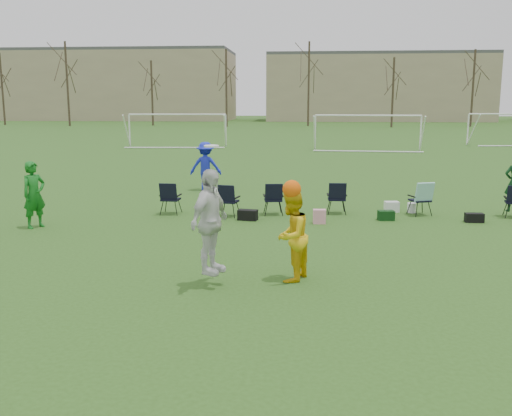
# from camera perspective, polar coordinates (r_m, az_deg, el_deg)

# --- Properties ---
(ground) EXTENTS (260.00, 260.00, 0.00)m
(ground) POSITION_cam_1_polar(r_m,az_deg,el_deg) (9.48, 6.70, -10.23)
(ground) COLOR #2C5019
(ground) RESTS_ON ground
(fielder_green_near) EXTENTS (0.71, 0.78, 1.80)m
(fielder_green_near) POSITION_cam_1_polar(r_m,az_deg,el_deg) (16.40, -21.30, 1.25)
(fielder_green_near) COLOR #12671A
(fielder_green_near) RESTS_ON ground
(fielder_blue) EXTENTS (1.23, 0.75, 1.85)m
(fielder_blue) POSITION_cam_1_polar(r_m,az_deg,el_deg) (21.94, -5.07, 4.19)
(fielder_blue) COLOR #1A26C6
(fielder_blue) RESTS_ON ground
(center_contest) EXTENTS (2.35, 1.61, 2.60)m
(center_contest) POSITION_cam_1_polar(r_m,az_deg,el_deg) (10.52, -0.53, -2.01)
(center_contest) COLOR silver
(center_contest) RESTS_ON ground
(sideline_setup) EXTENTS (10.88, 2.23, 1.87)m
(sideline_setup) POSITION_cam_1_polar(r_m,az_deg,el_deg) (17.24, 10.09, 1.04)
(sideline_setup) COLOR #0F3819
(sideline_setup) RESTS_ON ground
(goal_left) EXTENTS (7.39, 0.76, 2.46)m
(goal_left) POSITION_cam_1_polar(r_m,az_deg,el_deg) (43.96, -7.87, 8.63)
(goal_left) COLOR white
(goal_left) RESTS_ON ground
(goal_mid) EXTENTS (7.40, 0.63, 2.46)m
(goal_mid) POSITION_cam_1_polar(r_m,az_deg,el_deg) (41.11, 11.10, 8.41)
(goal_mid) COLOR white
(goal_mid) RESTS_ON ground
(tree_line) EXTENTS (110.28, 3.28, 11.40)m
(tree_line) POSITION_cam_1_polar(r_m,az_deg,el_deg) (78.72, 5.46, 11.82)
(tree_line) COLOR #382B21
(tree_line) RESTS_ON ground
(building_row) EXTENTS (126.00, 16.00, 13.00)m
(building_row) POSITION_cam_1_polar(r_m,az_deg,el_deg) (105.13, 8.98, 11.91)
(building_row) COLOR tan
(building_row) RESTS_ON ground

